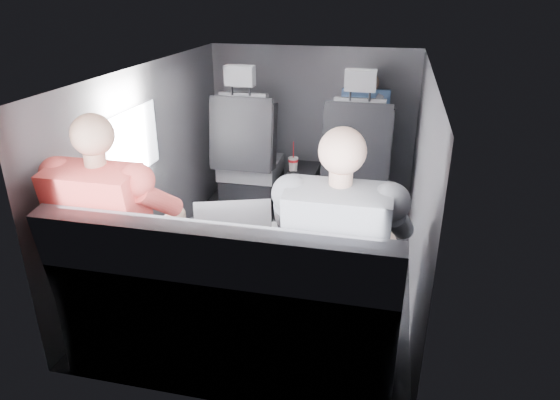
% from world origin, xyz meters
% --- Properties ---
extents(floor, '(2.60, 2.60, 0.00)m').
position_xyz_m(floor, '(0.00, 0.00, 0.00)').
color(floor, black).
rests_on(floor, ground).
extents(ceiling, '(2.60, 2.60, 0.00)m').
position_xyz_m(ceiling, '(0.00, 0.00, 1.35)').
color(ceiling, '#B2B2AD').
rests_on(ceiling, panel_back).
extents(panel_left, '(0.02, 2.60, 1.35)m').
position_xyz_m(panel_left, '(-0.90, 0.00, 0.68)').
color(panel_left, '#56565B').
rests_on(panel_left, floor).
extents(panel_right, '(0.02, 2.60, 1.35)m').
position_xyz_m(panel_right, '(0.90, 0.00, 0.68)').
color(panel_right, '#56565B').
rests_on(panel_right, floor).
extents(panel_front, '(1.80, 0.02, 1.35)m').
position_xyz_m(panel_front, '(0.00, 1.30, 0.68)').
color(panel_front, '#56565B').
rests_on(panel_front, floor).
extents(panel_back, '(1.80, 0.02, 1.35)m').
position_xyz_m(panel_back, '(0.00, -1.30, 0.68)').
color(panel_back, '#56565B').
rests_on(panel_back, floor).
extents(side_window, '(0.02, 0.75, 0.42)m').
position_xyz_m(side_window, '(-0.88, -0.30, 0.90)').
color(side_window, white).
rests_on(side_window, panel_left).
extents(seatbelt, '(0.35, 0.11, 0.59)m').
position_xyz_m(seatbelt, '(0.45, 0.67, 0.80)').
color(seatbelt, black).
rests_on(seatbelt, front_seat_right).
extents(front_seat_left, '(0.52, 0.58, 1.26)m').
position_xyz_m(front_seat_left, '(-0.45, 0.84, 0.40)').
color(front_seat_left, black).
rests_on(front_seat_left, floor).
extents(front_seat_right, '(0.52, 0.58, 1.26)m').
position_xyz_m(front_seat_right, '(0.45, 0.84, 0.40)').
color(front_seat_right, black).
rests_on(front_seat_right, floor).
extents(center_console, '(0.24, 0.48, 0.41)m').
position_xyz_m(center_console, '(0.00, 0.88, 0.20)').
color(center_console, black).
rests_on(center_console, floor).
extents(rear_bench, '(1.60, 0.57, 0.92)m').
position_xyz_m(rear_bench, '(0.00, -1.06, 0.31)').
color(rear_bench, slate).
rests_on(rear_bench, floor).
extents(soda_cup, '(0.08, 0.08, 0.25)m').
position_xyz_m(soda_cup, '(-0.07, 0.84, 0.46)').
color(soda_cup, white).
rests_on(soda_cup, center_console).
extents(laptop_white, '(0.37, 0.39, 0.23)m').
position_xyz_m(laptop_white, '(-0.62, -0.82, 0.63)').
color(laptop_white, white).
rests_on(laptop_white, passenger_rear_left).
extents(laptop_silver, '(0.44, 0.45, 0.27)m').
position_xyz_m(laptop_silver, '(-0.02, -0.78, 0.64)').
color(laptop_silver, '#ACACB1').
rests_on(laptop_silver, rear_bench).
extents(laptop_black, '(0.37, 0.37, 0.23)m').
position_xyz_m(laptop_black, '(0.48, -0.76, 0.63)').
color(laptop_black, black).
rests_on(laptop_black, passenger_rear_right).
extents(passenger_rear_left, '(0.55, 0.66, 1.30)m').
position_xyz_m(passenger_rear_left, '(-0.60, -0.97, 0.66)').
color(passenger_rear_left, '#323237').
rests_on(passenger_rear_left, rear_bench).
extents(passenger_rear_right, '(0.55, 0.66, 1.30)m').
position_xyz_m(passenger_rear_right, '(0.51, -0.97, 0.66)').
color(passenger_rear_right, navy).
rests_on(passenger_rear_right, rear_bench).
extents(passenger_front_right, '(0.38, 0.38, 0.76)m').
position_xyz_m(passenger_front_right, '(0.47, 1.10, 0.75)').
color(passenger_front_right, navy).
rests_on(passenger_front_right, front_seat_right).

